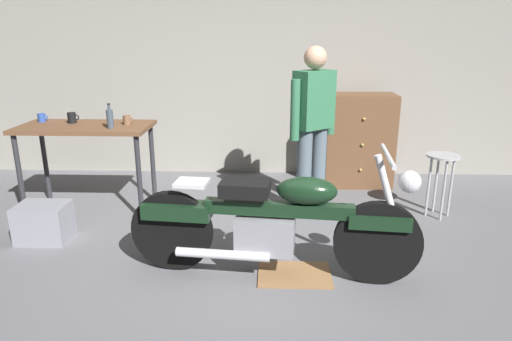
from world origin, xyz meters
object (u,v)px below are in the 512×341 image
(shop_stool, at_px, (442,169))
(bottle, at_px, (110,118))
(mug_blue_enamel, at_px, (42,118))
(storage_bin, at_px, (44,222))
(mug_black_matte, at_px, (72,118))
(wooden_dresser, at_px, (359,140))
(person_standing, at_px, (313,123))
(motorcycle, at_px, (274,221))
(mug_brown_stoneware, at_px, (127,120))

(shop_stool, bearing_deg, bottle, -178.40)
(mug_blue_enamel, relative_size, bottle, 0.44)
(mug_blue_enamel, bearing_deg, bottle, -20.27)
(storage_bin, height_order, mug_black_matte, mug_black_matte)
(mug_blue_enamel, bearing_deg, wooden_dresser, 12.69)
(mug_blue_enamel, height_order, mug_black_matte, mug_black_matte)
(person_standing, relative_size, mug_black_matte, 14.08)
(person_standing, bearing_deg, shop_stool, 137.33)
(motorcycle, relative_size, mug_blue_enamel, 20.52)
(wooden_dresser, bearing_deg, mug_black_matte, -164.96)
(mug_black_matte, distance_m, bottle, 0.54)
(mug_brown_stoneware, bearing_deg, mug_black_matte, 174.28)
(wooden_dresser, bearing_deg, mug_blue_enamel, -167.31)
(person_standing, relative_size, shop_stool, 2.61)
(mug_brown_stoneware, bearing_deg, shop_stool, -1.80)
(mug_black_matte, bearing_deg, mug_brown_stoneware, -5.72)
(wooden_dresser, relative_size, storage_bin, 2.50)
(wooden_dresser, bearing_deg, storage_bin, -151.27)
(motorcycle, distance_m, mug_brown_stoneware, 2.05)
(mug_blue_enamel, xyz_separation_m, mug_brown_stoneware, (0.93, -0.12, 0.00))
(person_standing, height_order, mug_black_matte, person_standing)
(person_standing, bearing_deg, mug_black_matte, -39.99)
(storage_bin, bearing_deg, person_standing, 17.97)
(mug_blue_enamel, bearing_deg, person_standing, -2.48)
(storage_bin, relative_size, mug_blue_enamel, 4.13)
(person_standing, distance_m, storage_bin, 2.66)
(motorcycle, xyz_separation_m, bottle, (-1.58, 1.15, 0.55))
(wooden_dresser, distance_m, bottle, 2.84)
(wooden_dresser, bearing_deg, mug_brown_stoneware, -160.45)
(motorcycle, relative_size, wooden_dresser, 1.99)
(motorcycle, relative_size, shop_stool, 3.41)
(shop_stool, height_order, mug_brown_stoneware, mug_brown_stoneware)
(mug_brown_stoneware, bearing_deg, wooden_dresser, 19.55)
(person_standing, distance_m, mug_black_matte, 2.44)
(person_standing, bearing_deg, mug_brown_stoneware, -38.66)
(motorcycle, xyz_separation_m, mug_black_matte, (-2.06, 1.40, 0.51))
(bottle, bearing_deg, mug_blue_enamel, 159.73)
(motorcycle, height_order, mug_black_matte, mug_black_matte)
(mug_black_matte, bearing_deg, motorcycle, -34.18)
(mug_brown_stoneware, distance_m, bottle, 0.22)
(mug_brown_stoneware, bearing_deg, bottle, -118.64)
(wooden_dresser, xyz_separation_m, mug_black_matte, (-3.07, -0.83, 0.40))
(wooden_dresser, bearing_deg, motorcycle, -114.57)
(mug_black_matte, bearing_deg, person_standing, -1.50)
(wooden_dresser, height_order, mug_blue_enamel, wooden_dresser)
(shop_stool, bearing_deg, mug_blue_enamel, 176.99)
(bottle, bearing_deg, wooden_dresser, 22.48)
(shop_stool, height_order, mug_black_matte, mug_black_matte)
(person_standing, distance_m, bottle, 1.97)
(bottle, bearing_deg, mug_black_matte, 152.77)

